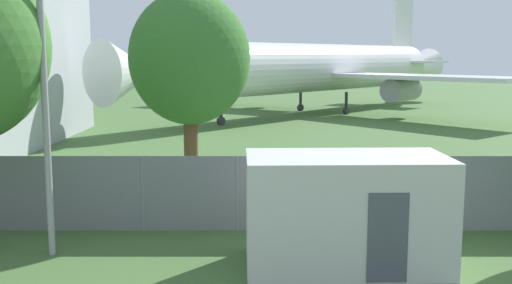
% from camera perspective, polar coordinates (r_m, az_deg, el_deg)
% --- Properties ---
extents(perimeter_fence, '(56.07, 0.07, 2.06)m').
position_cam_1_polar(perimeter_fence, '(16.45, -10.46, -4.85)').
color(perimeter_fence, gray).
rests_on(perimeter_fence, ground).
extents(airplane, '(29.64, 32.84, 11.41)m').
position_cam_1_polar(airplane, '(49.01, 5.89, 6.99)').
color(airplane, white).
rests_on(airplane, ground).
extents(portable_cabin, '(4.50, 2.41, 2.52)m').
position_cam_1_polar(portable_cabin, '(13.60, 8.81, -6.56)').
color(portable_cabin, silver).
rests_on(portable_cabin, ground).
extents(tree_left_of_cabin, '(3.90, 3.90, 6.78)m').
position_cam_1_polar(tree_left_of_cabin, '(19.52, -6.08, 7.87)').
color(tree_left_of_cabin, brown).
rests_on(tree_left_of_cabin, ground).
extents(light_mast, '(0.44, 0.44, 8.07)m').
position_cam_1_polar(light_mast, '(14.63, -19.44, 8.53)').
color(light_mast, '#99999E').
rests_on(light_mast, ground).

